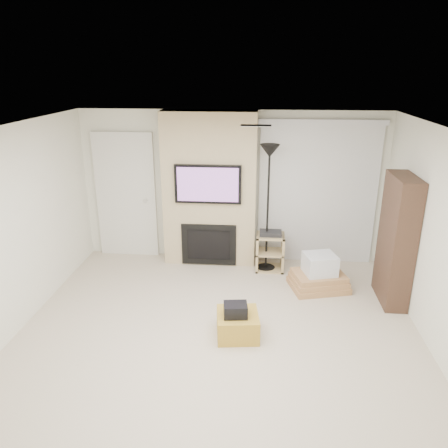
# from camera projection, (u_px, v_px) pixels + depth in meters

# --- Properties ---
(floor) EXTENTS (5.00, 5.50, 0.00)m
(floor) POSITION_uv_depth(u_px,v_px,m) (215.00, 351.00, 5.09)
(floor) COLOR beige
(floor) RESTS_ON ground
(ceiling) EXTENTS (5.00, 5.50, 0.00)m
(ceiling) POSITION_uv_depth(u_px,v_px,m) (213.00, 135.00, 4.24)
(ceiling) COLOR white
(ceiling) RESTS_ON wall_back
(wall_back) EXTENTS (5.00, 0.00, 2.50)m
(wall_back) POSITION_uv_depth(u_px,v_px,m) (232.00, 187.00, 7.24)
(wall_back) COLOR white
(wall_back) RESTS_ON ground
(hvac_vent) EXTENTS (0.35, 0.18, 0.01)m
(hvac_vent) POSITION_uv_depth(u_px,v_px,m) (256.00, 126.00, 4.96)
(hvac_vent) COLOR silver
(hvac_vent) RESTS_ON ceiling
(ottoman) EXTENTS (0.56, 0.56, 0.30)m
(ottoman) POSITION_uv_depth(u_px,v_px,m) (238.00, 325.00, 5.34)
(ottoman) COLOR #B58D2E
(ottoman) RESTS_ON floor
(black_bag) EXTENTS (0.30, 0.25, 0.16)m
(black_bag) POSITION_uv_depth(u_px,v_px,m) (236.00, 310.00, 5.23)
(black_bag) COLOR black
(black_bag) RESTS_ON ottoman
(fireplace_wall) EXTENTS (1.50, 0.47, 2.50)m
(fireplace_wall) POSITION_uv_depth(u_px,v_px,m) (210.00, 191.00, 7.08)
(fireplace_wall) COLOR tan
(fireplace_wall) RESTS_ON floor
(entry_door) EXTENTS (1.02, 0.11, 2.14)m
(entry_door) POSITION_uv_depth(u_px,v_px,m) (126.00, 196.00, 7.42)
(entry_door) COLOR silver
(entry_door) RESTS_ON floor
(vertical_blinds) EXTENTS (1.98, 0.10, 2.37)m
(vertical_blinds) POSITION_uv_depth(u_px,v_px,m) (318.00, 188.00, 7.07)
(vertical_blinds) COLOR silver
(vertical_blinds) RESTS_ON floor
(floor_lamp) EXTENTS (0.30, 0.30, 2.04)m
(floor_lamp) POSITION_uv_depth(u_px,v_px,m) (269.00, 173.00, 6.63)
(floor_lamp) COLOR black
(floor_lamp) RESTS_ON floor
(av_stand) EXTENTS (0.45, 0.38, 0.66)m
(av_stand) POSITION_uv_depth(u_px,v_px,m) (270.00, 250.00, 7.05)
(av_stand) COLOR tan
(av_stand) RESTS_ON floor
(box_stack) EXTENTS (0.94, 0.79, 0.54)m
(box_stack) POSITION_uv_depth(u_px,v_px,m) (319.00, 276.00, 6.48)
(box_stack) COLOR tan
(box_stack) RESTS_ON floor
(bookshelf) EXTENTS (0.30, 0.80, 1.80)m
(bookshelf) POSITION_uv_depth(u_px,v_px,m) (397.00, 241.00, 5.93)
(bookshelf) COLOR #39251A
(bookshelf) RESTS_ON floor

